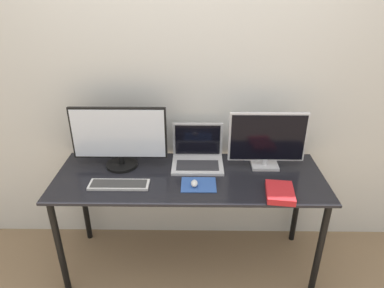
{
  "coord_description": "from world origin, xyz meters",
  "views": [
    {
      "loc": [
        0.04,
        -1.61,
        1.95
      ],
      "look_at": [
        0.02,
        0.38,
        0.97
      ],
      "focal_mm": 32.0,
      "sensor_mm": 36.0,
      "label": 1
    }
  ],
  "objects_px": {
    "keyboard": "(119,185)",
    "book": "(280,192)",
    "laptop": "(198,154)",
    "monitor_left": "(119,137)",
    "monitor_right": "(267,140)",
    "mouse": "(194,183)"
  },
  "relations": [
    {
      "from": "mouse",
      "to": "book",
      "type": "relative_size",
      "value": 0.29
    },
    {
      "from": "mouse",
      "to": "monitor_left",
      "type": "bearing_deg",
      "value": 153.32
    },
    {
      "from": "monitor_left",
      "to": "laptop",
      "type": "distance_m",
      "value": 0.55
    },
    {
      "from": "monitor_left",
      "to": "book",
      "type": "distance_m",
      "value": 1.09
    },
    {
      "from": "monitor_left",
      "to": "laptop",
      "type": "bearing_deg",
      "value": 5.6
    },
    {
      "from": "monitor_left",
      "to": "laptop",
      "type": "xyz_separation_m",
      "value": [
        0.52,
        0.05,
        -0.15
      ]
    },
    {
      "from": "laptop",
      "to": "keyboard",
      "type": "xyz_separation_m",
      "value": [
        -0.49,
        -0.3,
        -0.06
      ]
    },
    {
      "from": "monitor_left",
      "to": "keyboard",
      "type": "height_order",
      "value": "monitor_left"
    },
    {
      "from": "laptop",
      "to": "mouse",
      "type": "bearing_deg",
      "value": -93.85
    },
    {
      "from": "monitor_left",
      "to": "keyboard",
      "type": "bearing_deg",
      "value": -83.03
    },
    {
      "from": "monitor_right",
      "to": "keyboard",
      "type": "distance_m",
      "value": 1.01
    },
    {
      "from": "monitor_left",
      "to": "monitor_right",
      "type": "distance_m",
      "value": 0.99
    },
    {
      "from": "mouse",
      "to": "book",
      "type": "bearing_deg",
      "value": -9.79
    },
    {
      "from": "mouse",
      "to": "book",
      "type": "xyz_separation_m",
      "value": [
        0.51,
        -0.09,
        -0.0
      ]
    },
    {
      "from": "monitor_right",
      "to": "book",
      "type": "height_order",
      "value": "monitor_right"
    },
    {
      "from": "monitor_left",
      "to": "keyboard",
      "type": "xyz_separation_m",
      "value": [
        0.03,
        -0.25,
        -0.21
      ]
    },
    {
      "from": "monitor_left",
      "to": "monitor_right",
      "type": "relative_size",
      "value": 1.24
    },
    {
      "from": "monitor_right",
      "to": "laptop",
      "type": "xyz_separation_m",
      "value": [
        -0.46,
        0.05,
        -0.14
      ]
    },
    {
      "from": "book",
      "to": "keyboard",
      "type": "bearing_deg",
      "value": 174.77
    },
    {
      "from": "monitor_right",
      "to": "book",
      "type": "distance_m",
      "value": 0.39
    },
    {
      "from": "monitor_right",
      "to": "laptop",
      "type": "bearing_deg",
      "value": 173.68
    },
    {
      "from": "keyboard",
      "to": "book",
      "type": "distance_m",
      "value": 0.99
    }
  ]
}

